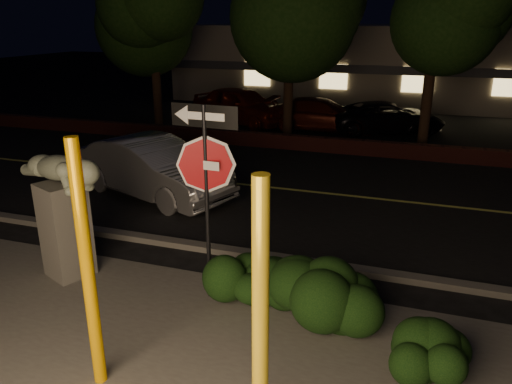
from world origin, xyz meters
The scene contains 18 objects.
ground centered at (0.00, 10.00, 0.00)m, with size 90.00×90.00×0.00m, color black.
road centered at (0.00, 7.00, 0.01)m, with size 80.00×8.00×0.01m, color black.
lane_marking centered at (0.00, 7.00, 0.02)m, with size 80.00×0.12×0.01m, color #BAB84A.
curb centered at (0.00, 2.90, 0.06)m, with size 80.00×0.25×0.12m, color #4C4944.
brick_wall centered at (0.00, 11.30, 0.25)m, with size 40.00×0.35×0.50m, color #411714.
parking_lot centered at (0.00, 17.00, 0.01)m, with size 40.00×12.00×0.01m, color black.
building centered at (0.00, 24.99, 2.00)m, with size 22.00×10.20×4.00m.
yellow_pole_left centered at (-1.10, -0.96, 1.58)m, with size 0.16×0.16×3.15m, color #FFAE02.
yellow_pole_right centered at (1.22, -1.58, 1.57)m, with size 0.16×0.16×3.15m, color yellow.
signpost centered at (-0.60, 1.34, 2.25)m, with size 1.07×0.11×3.16m.
sculpture centered at (-3.22, 1.22, 1.42)m, with size 2.09×1.31×2.30m.
hedge_center centered at (0.23, 1.39, 0.48)m, with size 1.86×0.87×0.97m, color black.
hedge_right centered at (1.43, 1.17, 0.60)m, with size 1.82×0.98×1.19m, color black.
hedge_far_right centered at (2.89, 0.41, 0.44)m, with size 1.27×0.80×0.89m, color black.
silver_sedan centered at (-3.96, 5.46, 0.75)m, with size 1.58×4.53×1.49m, color silver.
parked_car_red centered at (-5.05, 14.92, 0.79)m, with size 1.88×4.66×1.59m, color maroon.
parked_car_darkred centered at (-1.47, 14.67, 0.65)m, with size 1.82×4.48×1.30m, color #45120B.
parked_car_dark centered at (1.09, 15.11, 0.62)m, with size 2.05×4.46×1.24m, color black.
Camera 1 is at (2.41, -5.24, 4.34)m, focal length 35.00 mm.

